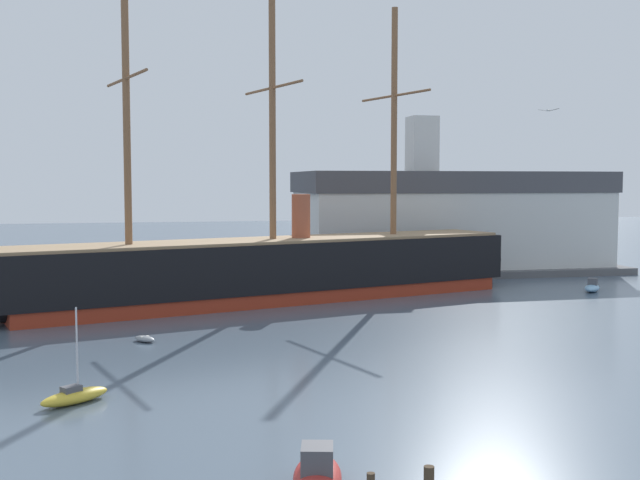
# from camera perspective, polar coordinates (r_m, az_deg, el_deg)

# --- Properties ---
(tall_ship) EXTENTS (56.25, 20.85, 27.72)m
(tall_ship) POSITION_cam_1_polar(r_m,az_deg,el_deg) (71.44, -3.43, -2.08)
(tall_ship) COLOR maroon
(tall_ship) RESTS_ON ground
(motorboat_foreground_left) EXTENTS (2.66, 4.41, 1.73)m
(motorboat_foreground_left) POSITION_cam_1_polar(r_m,az_deg,el_deg) (28.80, -0.19, -16.66)
(motorboat_foreground_left) COLOR #B22D28
(motorboat_foreground_left) RESTS_ON ground
(sailboat_mid_left) EXTENTS (3.59, 3.07, 4.77)m
(sailboat_mid_left) POSITION_cam_1_polar(r_m,az_deg,el_deg) (41.08, -17.40, -10.73)
(sailboat_mid_left) COLOR gold
(sailboat_mid_left) RESTS_ON ground
(dinghy_alongside_bow) EXTENTS (1.73, 1.88, 0.42)m
(dinghy_alongside_bow) POSITION_cam_1_polar(r_m,az_deg,el_deg) (55.08, -12.61, -7.02)
(dinghy_alongside_bow) COLOR gray
(dinghy_alongside_bow) RESTS_ON ground
(motorboat_far_right) EXTENTS (3.05, 3.31, 1.34)m
(motorboat_far_right) POSITION_cam_1_polar(r_m,az_deg,el_deg) (82.38, 19.16, -3.25)
(motorboat_far_right) COLOR #7FB2D6
(motorboat_far_right) RESTS_ON ground
(dinghy_distant_centre) EXTENTS (2.52, 1.32, 0.57)m
(dinghy_distant_centre) POSITION_cam_1_polar(r_m,az_deg,el_deg) (84.68, -1.91, -2.94)
(dinghy_distant_centre) COLOR orange
(dinghy_distant_centre) RESTS_ON ground
(dockside_warehouse_right) EXTENTS (39.75, 17.20, 18.64)m
(dockside_warehouse_right) POSITION_cam_1_polar(r_m,az_deg,el_deg) (96.42, 9.46, 1.32)
(dockside_warehouse_right) COLOR #565659
(dockside_warehouse_right) RESTS_ON ground
(seagull_in_flight) EXTENTS (0.86, 1.08, 0.14)m
(seagull_in_flight) POSITION_cam_1_polar(r_m,az_deg,el_deg) (48.42, 16.26, 9.04)
(seagull_in_flight) COLOR silver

